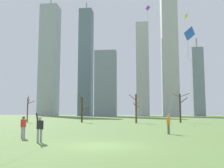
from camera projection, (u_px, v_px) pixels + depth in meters
name	position (u px, v px, depth m)	size (l,w,h in m)	color
ground_plane	(101.00, 146.00, 14.68)	(400.00, 400.00, 0.00)	#5B7A3D
kite_flyer_foreground_left_teal	(0.00, 79.00, 14.11)	(6.52, 11.51, 13.50)	gray
kite_flyer_midfield_left_blue	(175.00, 96.00, 23.81)	(3.67, 4.50, 10.94)	#726656
bystander_strolling_midfield	(23.00, 126.00, 18.87)	(0.31, 0.48, 1.62)	gray
distant_kite_drifting_right_yellow	(187.00, 23.00, 40.73)	(0.57, 5.09, 17.79)	yellow
distant_kite_high_overhead_purple	(149.00, 15.00, 47.63)	(4.07, 2.41, 21.91)	purple
bare_tree_far_right_edge	(28.00, 109.00, 49.94)	(1.36, 1.55, 5.18)	brown
bare_tree_rightmost	(180.00, 106.00, 48.86)	(3.10, 1.87, 5.67)	#423326
bare_tree_left_of_center	(82.00, 108.00, 50.11)	(2.18, 3.00, 5.48)	#423326
bare_tree_right_of_center	(136.00, 108.00, 46.32)	(2.04, 2.38, 5.21)	brown
skyline_short_annex	(86.00, 62.00, 149.23)	(7.44, 8.08, 67.02)	slate
skyline_tall_tower	(198.00, 81.00, 138.10)	(6.04, 5.27, 42.45)	gray
skyline_slender_spire	(170.00, 54.00, 132.98)	(7.96, 9.84, 72.71)	#B2B2B7
skyline_mid_tower_left	(142.00, 70.00, 138.74)	(6.71, 10.30, 50.00)	#B2B2B7
skyline_wide_slab	(49.00, 60.00, 152.65)	(10.34, 9.36, 70.78)	#9EA3AD
skyline_mid_tower_right	(106.00, 83.00, 133.99)	(11.26, 6.26, 34.16)	gray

